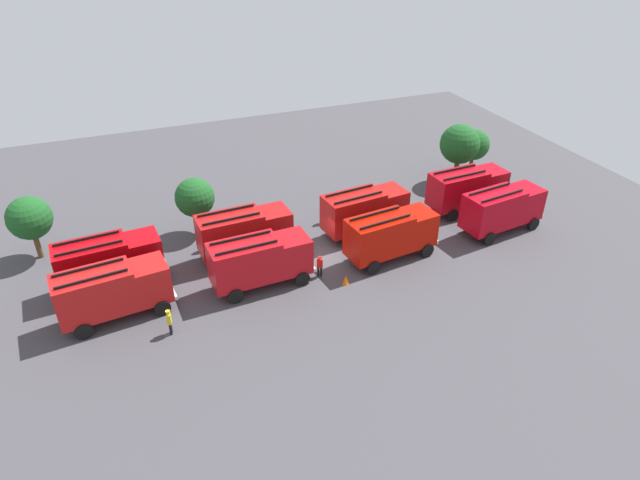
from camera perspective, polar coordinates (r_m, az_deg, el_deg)
The scene contains 19 objects.
ground_plane at distance 42.72m, azimuth -0.00°, elevation -1.60°, with size 66.80×66.80×0.00m, color #423F44.
fire_truck_0 at distance 37.87m, azimuth -20.63°, elevation -4.85°, with size 7.43×3.40×3.88m.
fire_truck_1 at distance 38.55m, azimuth -6.23°, elevation -2.03°, with size 7.30×3.01×3.88m.
fire_truck_2 at distance 41.64m, azimuth 7.31°, elevation 0.65°, with size 7.43×3.42×3.88m.
fire_truck_3 at distance 47.23m, azimuth 18.30°, elevation 3.16°, with size 7.45×3.47×3.88m.
fire_truck_4 at distance 41.01m, azimuth -20.97°, elevation -1.94°, with size 7.37×3.22×3.88m.
fire_truck_5 at distance 42.02m, azimuth -7.84°, elevation 0.92°, with size 7.31×3.05×3.88m.
fire_truck_6 at distance 44.73m, azimuth 4.62°, elevation 3.14°, with size 7.43×3.40×3.88m.
fire_truck_7 at distance 49.86m, azimuth 14.94°, elevation 5.25°, with size 7.33×3.11×3.88m.
firefighter_0 at distance 39.92m, azimuth -0.03°, elevation -2.63°, with size 0.47×0.36×1.67m.
firefighter_1 at distance 36.07m, azimuth -15.28°, elevation -8.04°, with size 0.33×0.46×1.82m.
firefighter_2 at distance 52.21m, azimuth 13.62°, elevation 5.19°, with size 0.47×0.46×1.70m.
firefighter_3 at distance 43.80m, azimuth -11.61°, elevation 0.16°, with size 0.45×0.48×1.80m.
firefighter_4 at distance 46.66m, azimuth 0.61°, elevation 2.93°, with size 0.48×0.43×1.79m.
tree_0 at distance 46.11m, azimuth -27.80°, elevation 2.00°, with size 3.26×3.26×5.06m.
tree_1 at distance 45.09m, azimuth -12.80°, elevation 4.28°, with size 3.15×3.15×4.89m.
tree_2 at distance 54.28m, azimuth 14.23°, elevation 9.56°, with size 3.74×3.74×5.80m.
tree_3 at distance 56.66m, azimuth 15.61°, elevation 9.44°, with size 3.00×3.00×4.64m.
traffic_cone_0 at distance 39.50m, azimuth 2.68°, elevation -4.10°, with size 0.50×0.50×0.72m, color #F2600C.
Camera 1 is at (-13.27, -33.22, 23.35)m, focal length 31.00 mm.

